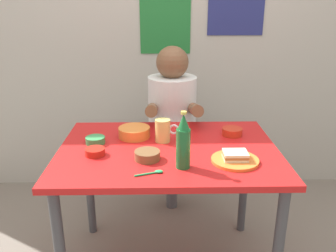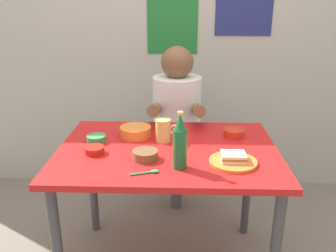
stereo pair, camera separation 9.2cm
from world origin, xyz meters
name	(u,v)px [view 2 (the right image)]	position (x,y,z in m)	size (l,w,h in m)	color
wall_back	(173,20)	(0.00, 1.05, 1.30)	(4.40, 0.09, 2.60)	#ADA89E
dining_table	(168,165)	(0.00, 0.00, 0.65)	(1.10, 0.80, 0.74)	red
stool	(176,164)	(0.04, 0.63, 0.35)	(0.34, 0.34, 0.45)	#4C4C51
person_seated	(177,108)	(0.04, 0.62, 0.77)	(0.33, 0.56, 0.72)	white
plate_orange	(233,162)	(0.31, -0.17, 0.75)	(0.22, 0.22, 0.01)	orange
sandwich	(233,157)	(0.31, -0.17, 0.77)	(0.11, 0.09, 0.04)	beige
beer_mug	(164,130)	(-0.02, 0.09, 0.80)	(0.13, 0.08, 0.12)	#D1BC66
beer_bottle	(180,143)	(0.06, -0.22, 0.86)	(0.06, 0.06, 0.26)	#19602D
sauce_bowl_chili	(234,133)	(0.36, 0.17, 0.76)	(0.11, 0.11, 0.04)	red
condiment_bowl_brown	(145,154)	(-0.10, -0.13, 0.76)	(0.12, 0.12, 0.04)	brown
dip_bowl_green	(96,138)	(-0.38, 0.07, 0.76)	(0.10, 0.10, 0.03)	#388C4C
sambal_bowl_red	(94,150)	(-0.35, -0.08, 0.76)	(0.10, 0.10, 0.03)	#B21E14
soup_bowl_orange	(136,131)	(-0.18, 0.16, 0.77)	(0.17, 0.17, 0.05)	orange
spoon	(150,172)	(-0.07, -0.28, 0.75)	(0.12, 0.05, 0.01)	#26A559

